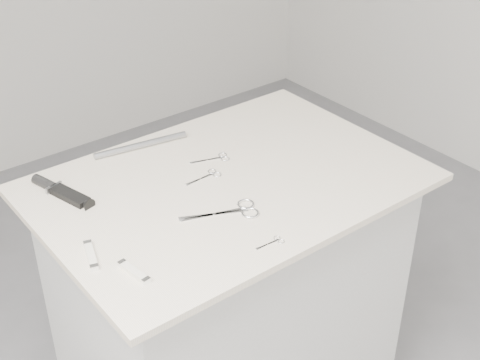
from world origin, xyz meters
TOP-DOWN VIEW (x-y plane):
  - plinth at (0.00, 0.00)m, footprint 0.90×0.60m
  - display_board at (0.00, 0.00)m, footprint 1.00×0.70m
  - large_shears at (-0.07, -0.13)m, footprint 0.19×0.12m
  - embroidery_scissors_a at (0.04, 0.11)m, footprint 0.11×0.06m
  - embroidery_scissors_b at (-0.03, 0.05)m, footprint 0.11×0.05m
  - tiny_scissors at (-0.08, -0.28)m, footprint 0.07×0.03m
  - sheathed_knife at (-0.38, 0.22)m, footprint 0.08×0.20m
  - pocket_knife_a at (-0.44, -0.07)m, footprint 0.05×0.10m
  - pocket_knife_b at (-0.39, -0.18)m, footprint 0.03×0.10m
  - metal_rail at (-0.09, 0.29)m, footprint 0.28×0.06m

SIDE VIEW (x-z plane):
  - plinth at x=0.00m, z-range 0.00..0.90m
  - display_board at x=0.00m, z-range 0.90..0.92m
  - tiny_scissors at x=-0.08m, z-range 0.92..0.92m
  - embroidery_scissors_b at x=-0.03m, z-range 0.92..0.92m
  - embroidery_scissors_a at x=0.04m, z-range 0.92..0.92m
  - large_shears at x=-0.07m, z-range 0.92..0.93m
  - pocket_knife_b at x=-0.39m, z-range 0.92..0.93m
  - pocket_knife_a at x=-0.44m, z-range 0.92..0.93m
  - sheathed_knife at x=-0.38m, z-range 0.91..0.94m
  - metal_rail at x=-0.09m, z-range 0.92..0.94m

